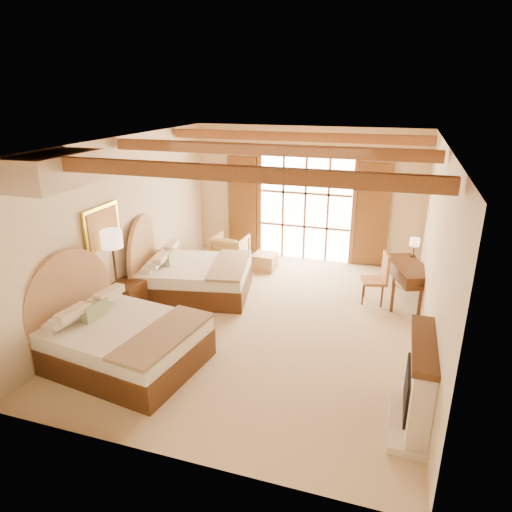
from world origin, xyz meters
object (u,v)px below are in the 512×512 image
at_px(desk, 407,281).
at_px(bed_near, 114,336).
at_px(nightstand, 128,298).
at_px(bed_far, 187,273).
at_px(armchair, 230,249).

bearing_deg(desk, bed_near, -160.14).
relative_size(bed_near, nightstand, 3.91).
bearing_deg(bed_near, bed_far, 99.36).
bearing_deg(nightstand, bed_near, -57.34).
bearing_deg(armchair, nightstand, 75.71).
bearing_deg(bed_far, bed_near, -99.94).
bearing_deg(desk, armchair, 147.43).
relative_size(nightstand, armchair, 0.80).
relative_size(bed_far, armchair, 3.17).
distance_m(nightstand, desk, 5.44).
height_order(bed_far, desk, bed_far).
bearing_deg(armchair, bed_far, 84.60).
distance_m(nightstand, armchair, 3.18).
xyz_separation_m(bed_near, desk, (4.25, 3.70, -0.05)).
bearing_deg(bed_far, desk, 2.33).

